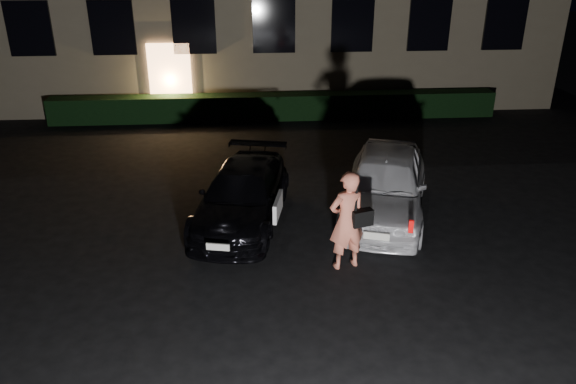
{
  "coord_description": "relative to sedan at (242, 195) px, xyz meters",
  "views": [
    {
      "loc": [
        -0.91,
        -8.02,
        5.61
      ],
      "look_at": [
        -0.19,
        2.0,
        1.07
      ],
      "focal_mm": 35.0,
      "sensor_mm": 36.0,
      "label": 1
    }
  ],
  "objects": [
    {
      "name": "hedge",
      "position": [
        1.1,
        7.53,
        -0.17
      ],
      "size": [
        15.0,
        0.7,
        0.85
      ],
      "primitive_type": "cube",
      "color": "black",
      "rests_on": "ground"
    },
    {
      "name": "hatch",
      "position": [
        3.12,
        0.07,
        0.14
      ],
      "size": [
        2.92,
        4.62,
        1.47
      ],
      "rotation": [
        0.0,
        0.0,
        -0.3
      ],
      "color": "silver",
      "rests_on": "ground"
    },
    {
      "name": "man",
      "position": [
        1.92,
        -2.05,
        0.37
      ],
      "size": [
        0.88,
        0.65,
        1.92
      ],
      "rotation": [
        0.0,
        0.0,
        3.45
      ],
      "color": "#E2775C",
      "rests_on": "ground"
    },
    {
      "name": "sedan",
      "position": [
        0.0,
        0.0,
        0.0
      ],
      "size": [
        2.47,
        4.34,
        1.18
      ],
      "rotation": [
        0.0,
        0.0,
        -0.21
      ],
      "color": "black",
      "rests_on": "ground"
    },
    {
      "name": "ground",
      "position": [
        1.1,
        -2.97,
        -0.59
      ],
      "size": [
        80.0,
        80.0,
        0.0
      ],
      "primitive_type": "plane",
      "color": "black",
      "rests_on": "ground"
    }
  ]
}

